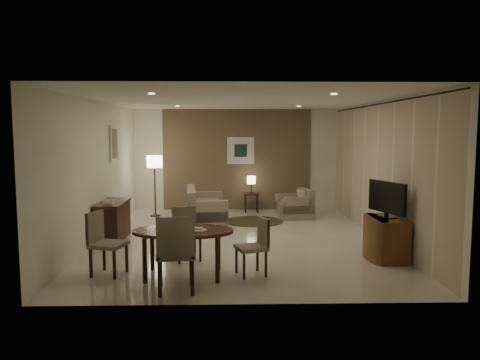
{
  "coord_description": "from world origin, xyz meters",
  "views": [
    {
      "loc": [
        -0.23,
        -9.05,
        2.13
      ],
      "look_at": [
        0.0,
        0.2,
        1.15
      ],
      "focal_mm": 35.0,
      "sensor_mm": 36.0,
      "label": 1
    }
  ],
  "objects_px": {
    "console_desk": "(113,221)",
    "armchair": "(295,203)",
    "side_table": "(251,203)",
    "floor_lamp": "(155,186)",
    "dining_table": "(183,253)",
    "chair_left": "(109,244)",
    "tv_cabinet": "(387,238)",
    "chair_right": "(251,247)",
    "sofa": "(206,206)",
    "chair_near": "(176,253)",
    "chair_far": "(187,234)"
  },
  "relations": [
    {
      "from": "side_table",
      "to": "dining_table",
      "type": "bearing_deg",
      "value": -103.08
    },
    {
      "from": "chair_near",
      "to": "sofa",
      "type": "relative_size",
      "value": 0.6
    },
    {
      "from": "chair_left",
      "to": "side_table",
      "type": "relative_size",
      "value": 1.89
    },
    {
      "from": "console_desk",
      "to": "chair_near",
      "type": "height_order",
      "value": "chair_near"
    },
    {
      "from": "console_desk",
      "to": "chair_left",
      "type": "distance_m",
      "value": 2.31
    },
    {
      "from": "dining_table",
      "to": "chair_near",
      "type": "relative_size",
      "value": 1.41
    },
    {
      "from": "console_desk",
      "to": "armchair",
      "type": "relative_size",
      "value": 1.51
    },
    {
      "from": "dining_table",
      "to": "chair_near",
      "type": "distance_m",
      "value": 0.67
    },
    {
      "from": "chair_far",
      "to": "sofa",
      "type": "distance_m",
      "value": 3.08
    },
    {
      "from": "side_table",
      "to": "floor_lamp",
      "type": "bearing_deg",
      "value": -167.7
    },
    {
      "from": "dining_table",
      "to": "chair_left",
      "type": "xyz_separation_m",
      "value": [
        -1.11,
        0.1,
        0.12
      ]
    },
    {
      "from": "chair_left",
      "to": "floor_lamp",
      "type": "distance_m",
      "value": 4.82
    },
    {
      "from": "chair_left",
      "to": "sofa",
      "type": "relative_size",
      "value": 0.54
    },
    {
      "from": "chair_near",
      "to": "chair_left",
      "type": "relative_size",
      "value": 1.11
    },
    {
      "from": "chair_near",
      "to": "floor_lamp",
      "type": "xyz_separation_m",
      "value": [
        -1.13,
        5.55,
        0.23
      ]
    },
    {
      "from": "sofa",
      "to": "side_table",
      "type": "relative_size",
      "value": 3.5
    },
    {
      "from": "chair_left",
      "to": "dining_table",
      "type": "bearing_deg",
      "value": -80.05
    },
    {
      "from": "tv_cabinet",
      "to": "dining_table",
      "type": "distance_m",
      "value": 3.4
    },
    {
      "from": "chair_near",
      "to": "chair_far",
      "type": "height_order",
      "value": "chair_near"
    },
    {
      "from": "chair_right",
      "to": "sofa",
      "type": "bearing_deg",
      "value": 174.39
    },
    {
      "from": "tv_cabinet",
      "to": "chair_near",
      "type": "bearing_deg",
      "value": -155.87
    },
    {
      "from": "dining_table",
      "to": "chair_left",
      "type": "distance_m",
      "value": 1.12
    },
    {
      "from": "console_desk",
      "to": "tv_cabinet",
      "type": "xyz_separation_m",
      "value": [
        4.89,
        -1.5,
        -0.03
      ]
    },
    {
      "from": "chair_left",
      "to": "chair_right",
      "type": "bearing_deg",
      "value": -77.01
    },
    {
      "from": "console_desk",
      "to": "chair_right",
      "type": "relative_size",
      "value": 1.42
    },
    {
      "from": "chair_near",
      "to": "chair_right",
      "type": "xyz_separation_m",
      "value": [
        1.03,
        0.67,
        -0.1
      ]
    },
    {
      "from": "console_desk",
      "to": "chair_left",
      "type": "height_order",
      "value": "chair_left"
    },
    {
      "from": "chair_left",
      "to": "floor_lamp",
      "type": "relative_size",
      "value": 0.62
    },
    {
      "from": "chair_left",
      "to": "armchair",
      "type": "height_order",
      "value": "chair_left"
    },
    {
      "from": "chair_left",
      "to": "tv_cabinet",
      "type": "bearing_deg",
      "value": -65.34
    },
    {
      "from": "dining_table",
      "to": "chair_left",
      "type": "relative_size",
      "value": 1.57
    },
    {
      "from": "tv_cabinet",
      "to": "armchair",
      "type": "relative_size",
      "value": 1.13
    },
    {
      "from": "console_desk",
      "to": "chair_right",
      "type": "distance_m",
      "value": 3.48
    },
    {
      "from": "chair_right",
      "to": "armchair",
      "type": "xyz_separation_m",
      "value": [
        1.29,
        4.56,
        -0.07
      ]
    },
    {
      "from": "console_desk",
      "to": "floor_lamp",
      "type": "relative_size",
      "value": 0.79
    },
    {
      "from": "armchair",
      "to": "floor_lamp",
      "type": "height_order",
      "value": "floor_lamp"
    },
    {
      "from": "dining_table",
      "to": "chair_left",
      "type": "bearing_deg",
      "value": 174.99
    },
    {
      "from": "console_desk",
      "to": "tv_cabinet",
      "type": "relative_size",
      "value": 1.33
    },
    {
      "from": "side_table",
      "to": "chair_near",
      "type": "bearing_deg",
      "value": -102.08
    },
    {
      "from": "sofa",
      "to": "chair_far",
      "type": "bearing_deg",
      "value": 171.58
    },
    {
      "from": "armchair",
      "to": "floor_lamp",
      "type": "xyz_separation_m",
      "value": [
        -3.45,
        0.32,
        0.4
      ]
    },
    {
      "from": "chair_left",
      "to": "armchair",
      "type": "xyz_separation_m",
      "value": [
        3.39,
        4.49,
        -0.12
      ]
    },
    {
      "from": "console_desk",
      "to": "side_table",
      "type": "xyz_separation_m",
      "value": [
        2.86,
        3.08,
        -0.13
      ]
    },
    {
      "from": "dining_table",
      "to": "sofa",
      "type": "xyz_separation_m",
      "value": [
        0.14,
        3.94,
        0.06
      ]
    },
    {
      "from": "chair_left",
      "to": "side_table",
      "type": "bearing_deg",
      "value": -8.99
    },
    {
      "from": "chair_near",
      "to": "armchair",
      "type": "relative_size",
      "value": 1.31
    },
    {
      "from": "console_desk",
      "to": "armchair",
      "type": "distance_m",
      "value": 4.48
    },
    {
      "from": "floor_lamp",
      "to": "chair_right",
      "type": "bearing_deg",
      "value": -66.11
    },
    {
      "from": "chair_near",
      "to": "chair_right",
      "type": "height_order",
      "value": "chair_near"
    },
    {
      "from": "dining_table",
      "to": "side_table",
      "type": "xyz_separation_m",
      "value": [
        1.26,
        5.43,
        -0.1
      ]
    }
  ]
}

